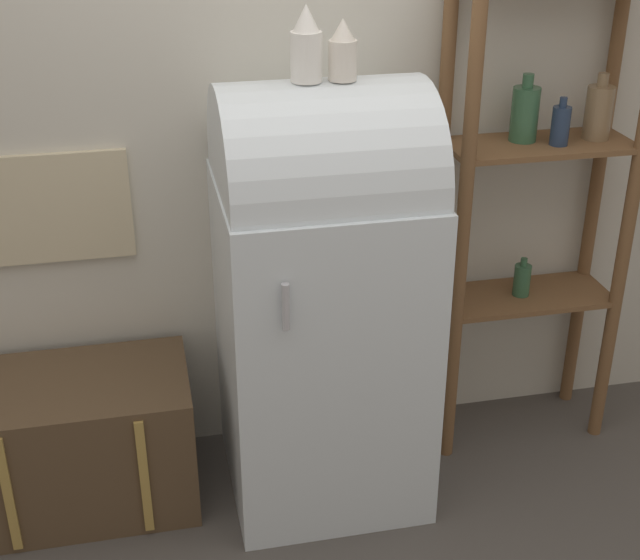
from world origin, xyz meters
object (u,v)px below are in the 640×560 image
(vase_center, at_px, (343,52))
(refrigerator, at_px, (322,291))
(suitcase_trunk, at_px, (79,442))
(vase_left, at_px, (306,46))

(vase_center, bearing_deg, refrigerator, 170.70)
(refrigerator, distance_m, suitcase_trunk, 1.00)
(suitcase_trunk, xyz_separation_m, vase_center, (0.91, -0.07, 1.32))
(refrigerator, relative_size, suitcase_trunk, 1.90)
(vase_left, bearing_deg, vase_center, -2.51)
(refrigerator, distance_m, vase_left, 0.81)
(suitcase_trunk, bearing_deg, vase_center, -4.16)
(vase_left, distance_m, vase_center, 0.11)
(refrigerator, height_order, vase_center, vase_center)
(suitcase_trunk, distance_m, vase_left, 1.57)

